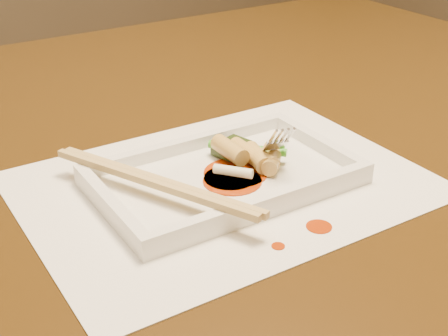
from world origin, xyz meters
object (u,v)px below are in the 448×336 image
chopstick_a (151,182)px  plate_base (224,180)px  fork (272,90)px  table (167,194)px  placemat (224,184)px

chopstick_a → plate_base: bearing=0.0°
fork → chopstick_a: bearing=-173.2°
table → fork: fork is taller
plate_base → fork: fork is taller
table → plate_base: bearing=-96.3°
table → chopstick_a: size_ratio=5.89×
plate_base → chopstick_a: size_ratio=1.09×
table → placemat: (-0.02, -0.17, 0.10)m
table → plate_base: (-0.02, -0.17, 0.11)m
table → placemat: size_ratio=3.50×
plate_base → table: bearing=83.7°
plate_base → placemat: bearing=0.0°
plate_base → chopstick_a: bearing=180.0°
table → plate_base: 0.20m
plate_base → chopstick_a: 0.08m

